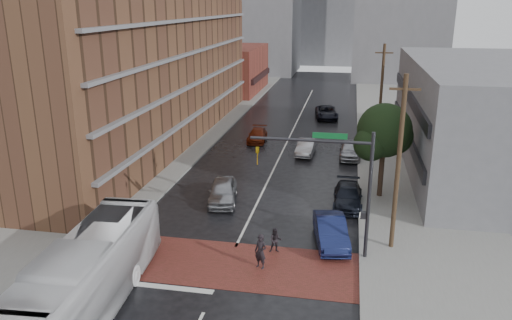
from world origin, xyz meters
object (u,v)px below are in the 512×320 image
Objects in this scene: transit_bus at (85,278)px; car_travel_c at (257,135)px; suv_travel at (327,112)px; car_travel_b at (306,147)px; car_travel_a at (223,191)px; car_parked_mid at (348,196)px; car_parked_far at (350,149)px; pedestrian_a at (261,252)px; car_parked_near at (331,231)px; pedestrian_b at (276,240)px.

transit_bus is 30.46m from car_travel_c.
car_travel_b is at bearing -101.84° from suv_travel.
car_travel_a is 0.98× the size of car_parked_mid.
car_parked_far is at bearing -87.43° from suv_travel.
car_travel_a is 1.01× the size of car_parked_far.
pedestrian_a is 0.41× the size of car_parked_far.
car_parked_near is at bearing -76.82° from car_travel_b.
pedestrian_a is at bearing -100.36° from suv_travel.
car_travel_a is (-4.26, 8.57, -0.15)m from pedestrian_a.
car_parked_near is 17.46m from car_parked_far.
pedestrian_b is 23.72m from car_travel_c.
pedestrian_a reaches higher than car_travel_b.
car_parked_near is at bearing -98.70° from car_parked_mid.
pedestrian_b is 0.31× the size of car_travel_a.
car_travel_c is 0.81× the size of suv_travel.
car_parked_far is (0.95, 17.44, 0.01)m from car_parked_near.
car_parked_far is (2.98, -15.90, 0.05)m from suv_travel.
car_parked_far reaches higher than car_parked_near.
car_travel_a is at bearing -173.88° from car_parked_mid.
car_parked_near reaches higher than pedestrian_b.
car_travel_c is at bearing 120.74° from car_parked_mid.
pedestrian_a is at bearing -82.47° from car_travel_c.
car_travel_c is at bearing 101.22° from car_parked_near.
transit_bus is 28.76m from car_parked_far.
suv_travel is (0.97, 34.98, 0.02)m from pedestrian_b.
car_travel_b is at bearing 112.83° from pedestrian_a.
car_parked_near is (10.53, 8.91, -0.96)m from transit_bus.
pedestrian_a reaches higher than car_parked_mid.
car_travel_b is 0.90× the size of car_parked_near.
car_parked_near is (8.38, -21.45, 0.16)m from car_travel_c.
pedestrian_b is 35.00m from suv_travel.
car_parked_mid is (3.96, -11.74, -0.01)m from car_travel_b.
car_parked_far is at bearing 89.49° from car_parked_mid.
pedestrian_b reaches higher than car_travel_b.
car_parked_mid is (0.89, 6.00, -0.09)m from car_parked_near.
transit_bus is at bearing -149.88° from car_parked_near.
car_parked_near is (2.03, -33.33, 0.04)m from suv_travel.
car_travel_a reaches higher than car_parked_far.
transit_bus is 6.57× the size of pedestrian_a.
suv_travel is 1.15× the size of car_parked_far.
suv_travel is at bearing 95.87° from car_parked_mid.
pedestrian_a is 4.99m from car_parked_near.
car_travel_b is at bearing 175.81° from car_parked_far.
car_parked_mid is (2.93, -27.33, -0.05)m from suv_travel.
pedestrian_a reaches higher than car_travel_a.
pedestrian_a is at bearing -73.49° from car_travel_a.
car_travel_c is 0.91× the size of car_parked_near.
transit_bus is at bearing -111.08° from car_travel_a.
car_parked_mid is at bearing 53.06° from pedestrian_b.
pedestrian_a is 10.51m from car_parked_mid.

